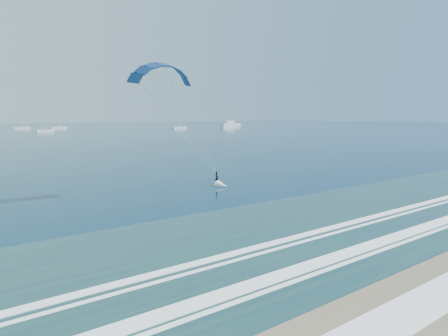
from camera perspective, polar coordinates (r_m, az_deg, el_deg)
The scene contains 7 objects.
kitesurfer_rig at distance 43.07m, azimuth -4.93°, elevation 6.92°, with size 13.37×3.99×14.45m.
motor_yacht at distance 297.62m, azimuth 0.91°, elevation 6.29°, with size 15.82×4.22×6.43m.
sailboat_3 at distance 214.58m, azimuth -24.23°, elevation 4.87°, with size 7.72×2.40×10.85m.
sailboat_4 at distance 265.58m, azimuth -22.55°, elevation 5.34°, with size 8.84×2.40×12.00m.
sailboat_5 at distance 245.90m, azimuth -6.40°, elevation 5.74°, with size 9.21×2.40×12.50m.
sailboat_6 at distance 247.11m, azimuth 0.61°, elevation 5.80°, with size 9.40×2.40×12.64m.
sailboat_7 at distance 269.77m, azimuth -26.94°, elevation 5.13°, with size 8.68×2.40×12.92m.
Camera 1 is at (-20.98, -8.36, 8.18)m, focal length 32.00 mm.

